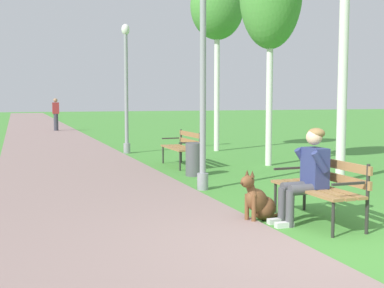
{
  "coord_description": "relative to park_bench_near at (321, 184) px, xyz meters",
  "views": [
    {
      "loc": [
        -3.14,
        -4.47,
        1.63
      ],
      "look_at": [
        -0.46,
        3.09,
        0.9
      ],
      "focal_mm": 46.84,
      "sensor_mm": 36.0,
      "label": 1
    }
  ],
  "objects": [
    {
      "name": "ground_plane",
      "position": [
        -0.64,
        -1.09,
        -0.51
      ],
      "size": [
        120.0,
        120.0,
        0.0
      ],
      "primitive_type": "plane",
      "color": "#478E38"
    },
    {
      "name": "paved_path",
      "position": [
        -2.51,
        22.91,
        -0.49
      ],
      "size": [
        3.37,
        60.0,
        0.04
      ],
      "primitive_type": "cube",
      "color": "gray",
      "rests_on": "ground"
    },
    {
      "name": "park_bench_near",
      "position": [
        0.0,
        0.0,
        0.0
      ],
      "size": [
        0.55,
        1.5,
        0.85
      ],
      "color": "olive",
      "rests_on": "ground"
    },
    {
      "name": "park_bench_mid",
      "position": [
        0.02,
        5.82,
        0.0
      ],
      "size": [
        0.55,
        1.5,
        0.85
      ],
      "color": "olive",
      "rests_on": "ground"
    },
    {
      "name": "person_seated_on_near_bench",
      "position": [
        -0.21,
        0.01,
        0.17
      ],
      "size": [
        0.74,
        0.49,
        1.25
      ],
      "color": "#4C4C51",
      "rests_on": "ground"
    },
    {
      "name": "dog_brown",
      "position": [
        -0.75,
        0.32,
        -0.25
      ],
      "size": [
        0.79,
        0.45,
        0.71
      ],
      "color": "brown",
      "rests_on": "ground"
    },
    {
      "name": "lamp_post_near",
      "position": [
        -0.64,
        2.72,
        1.75
      ],
      "size": [
        0.24,
        0.24,
        4.37
      ],
      "color": "gray",
      "rests_on": "ground"
    },
    {
      "name": "lamp_post_mid",
      "position": [
        -0.65,
        9.12,
        1.46
      ],
      "size": [
        0.24,
        0.24,
        3.81
      ],
      "color": "gray",
      "rests_on": "ground"
    },
    {
      "name": "birch_tree_fourth",
      "position": [
        2.14,
        8.86,
        3.88
      ],
      "size": [
        1.66,
        1.51,
        5.46
      ],
      "color": "silver",
      "rests_on": "ground"
    },
    {
      "name": "litter_bin",
      "position": [
        -0.24,
        4.31,
        -0.16
      ],
      "size": [
        0.36,
        0.36,
        0.7
      ],
      "primitive_type": "cylinder",
      "color": "#515156",
      "rests_on": "ground"
    },
    {
      "name": "pedestrian_distant",
      "position": [
        -1.85,
        20.22,
        0.33
      ],
      "size": [
        0.32,
        0.22,
        1.65
      ],
      "color": "#383842",
      "rests_on": "ground"
    }
  ]
}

